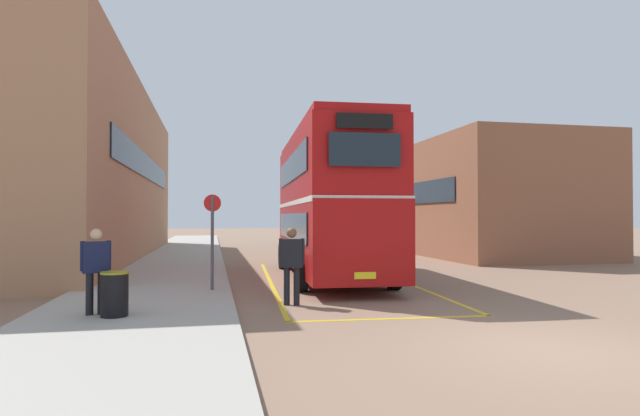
{
  "coord_description": "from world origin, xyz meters",
  "views": [
    {
      "loc": [
        -4.99,
        -6.91,
        2.02
      ],
      "look_at": [
        -1.04,
        11.9,
        2.34
      ],
      "focal_mm": 28.94,
      "sensor_mm": 36.0,
      "label": 1
    }
  ],
  "objects": [
    {
      "name": "bus_stop_sign",
      "position": [
        -4.98,
        6.63,
        1.62
      ],
      "size": [
        0.44,
        0.11,
        2.45
      ],
      "color": "#4C4C51",
      "rests_on": "sidewalk_left"
    },
    {
      "name": "double_decker_bus",
      "position": [
        -1.18,
        9.79,
        2.51
      ],
      "size": [
        3.23,
        10.2,
        4.75
      ],
      "color": "black",
      "rests_on": "ground"
    },
    {
      "name": "pedestrian_waiting_near",
      "position": [
        -7.17,
        3.67,
        1.08
      ],
      "size": [
        0.53,
        0.36,
        1.64
      ],
      "color": "black",
      "rests_on": "sidewalk_left"
    },
    {
      "name": "sidewalk_left",
      "position": [
        -6.5,
        16.8,
        0.07
      ],
      "size": [
        4.0,
        57.6,
        0.14
      ],
      "primitive_type": "cube",
      "color": "#A39E93",
      "rests_on": "ground"
    },
    {
      "name": "pedestrian_boarding",
      "position": [
        -3.2,
        4.74,
        1.03
      ],
      "size": [
        0.57,
        0.35,
        1.77
      ],
      "color": "black",
      "rests_on": "ground"
    },
    {
      "name": "ground_plane",
      "position": [
        0.0,
        14.4,
        0.0
      ],
      "size": [
        135.6,
        135.6,
        0.0
      ],
      "primitive_type": "plane",
      "color": "#846651"
    },
    {
      "name": "litter_bin",
      "position": [
        -6.78,
        3.4,
        0.56
      ],
      "size": [
        0.52,
        0.52,
        0.84
      ],
      "color": "black",
      "rests_on": "sidewalk_left"
    },
    {
      "name": "depot_building_right",
      "position": [
        9.16,
        20.05,
        2.94
      ],
      "size": [
        7.39,
        15.94,
        5.88
      ],
      "color": "brown",
      "rests_on": "ground"
    },
    {
      "name": "single_deck_bus",
      "position": [
        3.25,
        30.01,
        1.64
      ],
      "size": [
        3.14,
        8.58,
        3.02
      ],
      "color": "black",
      "rests_on": "ground"
    },
    {
      "name": "brick_building_left",
      "position": [
        -11.36,
        19.4,
        4.01
      ],
      "size": [
        6.58,
        24.69,
        8.03
      ],
      "color": "#AD7A56",
      "rests_on": "ground"
    },
    {
      "name": "bay_marking_yellow",
      "position": [
        -1.23,
        7.89,
        0.0
      ],
      "size": [
        4.85,
        12.31,
        0.01
      ],
      "color": "gold",
      "rests_on": "ground"
    }
  ]
}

